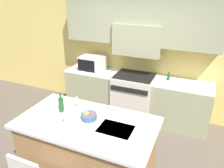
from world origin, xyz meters
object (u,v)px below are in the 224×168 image
at_px(range_stove, 134,96).
at_px(microwave, 93,63).
at_px(wine_bottle, 61,104).
at_px(wine_glass_near, 64,114).
at_px(wine_glass_far, 77,99).
at_px(fruit_bowl, 89,116).
at_px(oil_bottle_on_counter, 168,77).

relative_size(range_stove, microwave, 1.87).
distance_m(wine_bottle, wine_glass_near, 0.32).
relative_size(wine_bottle, wine_glass_near, 1.48).
bearing_deg(wine_glass_far, range_stove, 74.97).
bearing_deg(fruit_bowl, wine_glass_near, -137.78).
bearing_deg(wine_bottle, wine_glass_far, 53.39).
bearing_deg(wine_bottle, microwave, 103.20).
relative_size(microwave, wine_glass_far, 2.47).
height_order(microwave, wine_glass_far, microwave).
bearing_deg(wine_glass_near, fruit_bowl, 42.22).
xyz_separation_m(range_stove, microwave, (-0.96, 0.02, 0.60)).
distance_m(range_stove, fruit_bowl, 1.81).
height_order(wine_glass_far, fruit_bowl, wine_glass_far).
xyz_separation_m(wine_glass_near, oil_bottle_on_counter, (0.99, 2.05, -0.08)).
bearing_deg(fruit_bowl, oil_bottle_on_counter, 67.68).
distance_m(range_stove, microwave, 1.13).
distance_m(range_stove, wine_bottle, 1.89).
bearing_deg(wine_bottle, wine_glass_near, -46.75).
bearing_deg(oil_bottle_on_counter, wine_bottle, -123.64).
bearing_deg(wine_glass_near, wine_bottle, 133.25).
bearing_deg(wine_glass_near, microwave, 107.63).
bearing_deg(wine_glass_near, wine_glass_far, 100.16).
bearing_deg(oil_bottle_on_counter, wine_glass_near, -115.81).
relative_size(microwave, fruit_bowl, 2.29).
distance_m(wine_glass_near, fruit_bowl, 0.34).
bearing_deg(oil_bottle_on_counter, fruit_bowl, -112.32).
distance_m(wine_bottle, wine_glass_far, 0.24).
distance_m(wine_glass_far, fruit_bowl, 0.39).
height_order(wine_glass_near, oil_bottle_on_counter, wine_glass_near).
relative_size(wine_bottle, wine_glass_far, 1.48).
bearing_deg(fruit_bowl, wine_glass_far, 146.68).
bearing_deg(wine_glass_far, wine_bottle, -126.61).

